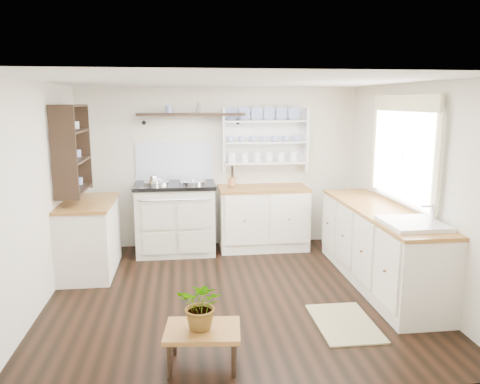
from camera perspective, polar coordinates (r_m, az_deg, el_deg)
The scene contains 19 objects.
floor at distance 5.32m, azimuth -0.73°, elevation -12.27°, with size 4.00×3.80×0.01m, color black.
wall_back at distance 6.84m, azimuth -2.51°, elevation 3.01°, with size 4.00×0.02×2.30m, color beige.
wall_right at distance 5.56m, azimuth 20.20°, elevation 0.48°, with size 0.02×3.80×2.30m, color beige.
wall_left at distance 5.16m, azimuth -23.43°, elevation -0.53°, with size 0.02×3.80×2.30m, color beige.
ceiling at distance 4.89m, azimuth -0.80°, elevation 13.35°, with size 4.00×3.80×0.01m, color white.
window at distance 5.61m, azimuth 19.32°, elevation 4.91°, with size 0.08×1.55×1.22m.
aga_cooker at distance 6.62m, azimuth -7.84°, elevation -3.07°, with size 1.10×0.76×1.02m.
back_cabinets at distance 6.75m, azimuth 2.83°, elevation -3.06°, with size 1.27×0.63×0.90m.
right_cabinets at distance 5.68m, azimuth 16.57°, elevation -6.26°, with size 0.62×2.43×0.90m.
belfast_sink at distance 4.93m, azimuth 20.24°, elevation -4.97°, with size 0.55×0.60×0.45m.
left_cabinets at distance 6.10m, azimuth -17.88°, elevation -5.15°, with size 0.62×1.13×0.90m.
plate_rack at distance 6.84m, azimuth 2.96°, elevation 6.43°, with size 1.20×0.22×0.90m.
high_shelf at distance 6.63m, azimuth -5.97°, elevation 9.30°, with size 1.50×0.29×0.16m.
left_shelving at distance 5.93m, azimuth -19.83°, elevation 5.03°, with size 0.28×0.80×1.05m, color black.
kettle at distance 6.41m, azimuth -10.48°, elevation 1.21°, with size 0.16×0.16×0.20m, color silver, non-canonical shape.
utensil_crock at distance 6.67m, azimuth -1.01°, elevation 1.25°, with size 0.11×0.11×0.12m, color #AF6940.
center_table at distance 3.91m, azimuth -4.58°, elevation -16.82°, with size 0.64×0.48×0.32m.
potted_plant at distance 3.80m, azimuth -4.64°, elevation -13.52°, with size 0.37×0.32×0.41m, color #3F7233.
floor_rug at distance 4.77m, azimuth 12.60°, elevation -15.32°, with size 0.55×0.85×0.02m, color #8E8053.
Camera 1 is at (-0.53, -4.85, 2.10)m, focal length 35.00 mm.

